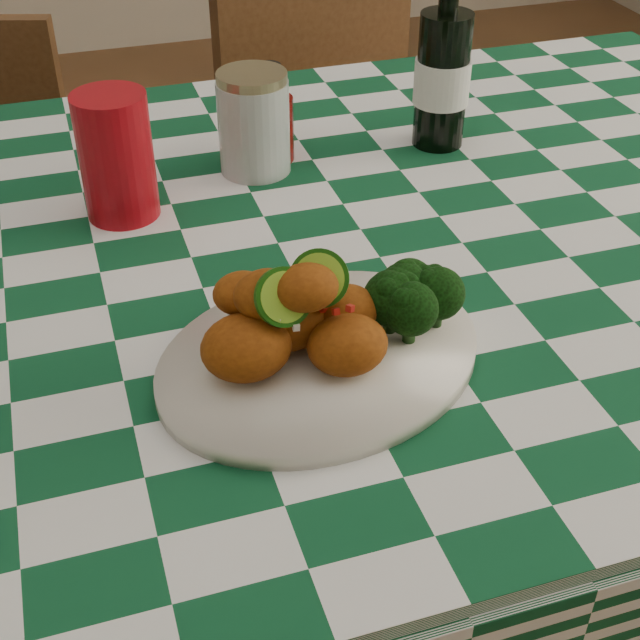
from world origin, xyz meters
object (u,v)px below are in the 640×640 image
object	(u,v)px
mason_jar	(254,123)
beer_bottle	(444,55)
dining_table	(286,478)
ketchup_bottle	(270,113)
wooden_chair_right	(362,171)
fried_chicken_pile	(304,311)
red_tumbler	(116,157)
plate	(320,359)

from	to	relation	value
mason_jar	beer_bottle	xyz separation A→B (m)	(0.26, 0.00, 0.06)
beer_bottle	dining_table	bearing A→B (deg)	-146.08
mason_jar	beer_bottle	size ratio (longest dim) A/B	0.53
dining_table	ketchup_bottle	size ratio (longest dim) A/B	12.57
dining_table	ketchup_bottle	world-z (taller)	ketchup_bottle
ketchup_bottle	mason_jar	distance (m)	0.04
wooden_chair_right	fried_chicken_pile	bearing A→B (deg)	-124.87
dining_table	red_tumbler	distance (m)	0.51
beer_bottle	mason_jar	bearing A→B (deg)	-179.54
plate	wooden_chair_right	distance (m)	1.05
fried_chicken_pile	plate	bearing A→B (deg)	0.00
dining_table	plate	size ratio (longest dim) A/B	5.09
mason_jar	ketchup_bottle	bearing A→B (deg)	41.14
fried_chicken_pile	wooden_chair_right	world-z (taller)	wooden_chair_right
ketchup_bottle	wooden_chair_right	size ratio (longest dim) A/B	0.14
wooden_chair_right	mason_jar	bearing A→B (deg)	-135.53
wooden_chair_right	beer_bottle	bearing A→B (deg)	-110.30
beer_bottle	wooden_chair_right	size ratio (longest dim) A/B	0.26
wooden_chair_right	ketchup_bottle	bearing A→B (deg)	-134.57
plate	beer_bottle	size ratio (longest dim) A/B	1.30
red_tumbler	mason_jar	xyz separation A→B (m)	(0.18, 0.07, -0.01)
fried_chicken_pile	ketchup_bottle	size ratio (longest dim) A/B	1.19
dining_table	ketchup_bottle	xyz separation A→B (m)	(0.05, 0.22, 0.46)
mason_jar	red_tumbler	bearing A→B (deg)	-160.18
plate	wooden_chair_right	world-z (taller)	wooden_chair_right
red_tumbler	mason_jar	size ratio (longest dim) A/B	1.15
red_tumbler	wooden_chair_right	distance (m)	0.86
ketchup_bottle	beer_bottle	distance (m)	0.24
dining_table	ketchup_bottle	bearing A→B (deg)	76.69
beer_bottle	wooden_chair_right	bearing A→B (deg)	81.10
fried_chicken_pile	wooden_chair_right	size ratio (longest dim) A/B	0.16
plate	wooden_chair_right	bearing A→B (deg)	67.34
ketchup_bottle	beer_bottle	size ratio (longest dim) A/B	0.53
fried_chicken_pile	beer_bottle	xyz separation A→B (m)	(0.32, 0.42, 0.06)
dining_table	plate	bearing A→B (deg)	-95.41
plate	red_tumbler	distance (m)	0.39
fried_chicken_pile	ketchup_bottle	world-z (taller)	ketchup_bottle
dining_table	mason_jar	distance (m)	0.50
fried_chicken_pile	mason_jar	bearing A→B (deg)	81.95
dining_table	beer_bottle	xyz separation A→B (m)	(0.29, 0.19, 0.52)
mason_jar	plate	bearing A→B (deg)	-95.99
plate	beer_bottle	xyz separation A→B (m)	(0.31, 0.42, 0.12)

